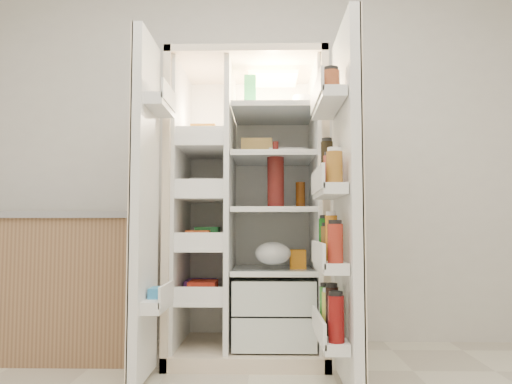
{
  "coord_description": "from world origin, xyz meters",
  "views": [
    {
      "loc": [
        0.1,
        -1.38,
        0.79
      ],
      "look_at": [
        0.04,
        1.25,
        0.97
      ],
      "focal_mm": 34.0,
      "sensor_mm": 36.0,
      "label": 1
    }
  ],
  "objects": [
    {
      "name": "kitchen_counter",
      "position": [
        -1.27,
        1.63,
        0.44
      ],
      "size": [
        1.2,
        0.64,
        0.87
      ],
      "color": "#936E49",
      "rests_on": "floor"
    },
    {
      "name": "wall_back",
      "position": [
        0.0,
        2.0,
        1.35
      ],
      "size": [
        4.0,
        0.02,
        2.7
      ],
      "primitive_type": "cube",
      "color": "silver",
      "rests_on": "floor"
    },
    {
      "name": "refrigerator",
      "position": [
        -0.0,
        1.65,
        0.75
      ],
      "size": [
        0.92,
        0.7,
        1.8
      ],
      "color": "beige",
      "rests_on": "floor"
    },
    {
      "name": "freezer_door",
      "position": [
        -0.52,
        1.05,
        0.89
      ],
      "size": [
        0.15,
        0.4,
        1.72
      ],
      "color": "white",
      "rests_on": "floor"
    },
    {
      "name": "fridge_door",
      "position": [
        0.46,
        0.96,
        0.87
      ],
      "size": [
        0.17,
        0.58,
        1.72
      ],
      "color": "white",
      "rests_on": "floor"
    }
  ]
}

